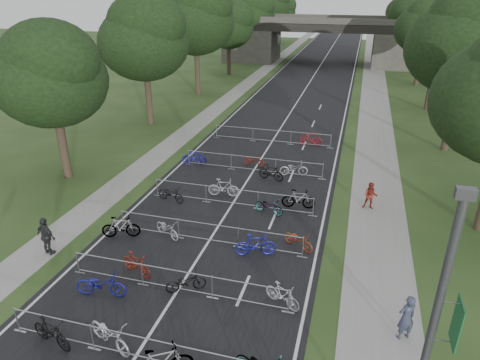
# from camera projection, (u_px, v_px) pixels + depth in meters

# --- Properties ---
(road) EXTENTS (11.00, 140.00, 0.01)m
(road) POSITION_uv_depth(u_px,v_px,m) (310.00, 82.00, 54.99)
(road) COLOR black
(road) RESTS_ON ground
(sidewalk_right) EXTENTS (3.00, 140.00, 0.01)m
(sidewalk_right) POSITION_uv_depth(u_px,v_px,m) (374.00, 86.00, 53.02)
(sidewalk_right) COLOR gray
(sidewalk_right) RESTS_ON ground
(sidewalk_left) EXTENTS (2.00, 140.00, 0.01)m
(sidewalk_left) POSITION_uv_depth(u_px,v_px,m) (253.00, 79.00, 56.83)
(sidewalk_left) COLOR gray
(sidewalk_left) RESTS_ON ground
(lane_markings) EXTENTS (0.12, 140.00, 0.00)m
(lane_markings) POSITION_uv_depth(u_px,v_px,m) (310.00, 82.00, 54.99)
(lane_markings) COLOR silver
(lane_markings) RESTS_ON ground
(overpass_bridge) EXTENTS (31.00, 8.00, 7.05)m
(overpass_bridge) POSITION_uv_depth(u_px,v_px,m) (323.00, 40.00, 66.64)
(overpass_bridge) COLOR #403F39
(overpass_bridge) RESTS_ON ground
(lamppost) EXTENTS (0.61, 0.65, 8.21)m
(lamppost) POSITION_uv_depth(u_px,v_px,m) (428.00, 353.00, 9.15)
(lamppost) COLOR #4C4C51
(lamppost) RESTS_ON ground
(tree_left_0) EXTENTS (6.72, 6.72, 10.25)m
(tree_left_0) POSITION_uv_depth(u_px,v_px,m) (51.00, 77.00, 25.26)
(tree_left_0) COLOR #33261C
(tree_left_0) RESTS_ON ground
(tree_left_1) EXTENTS (7.56, 7.56, 11.53)m
(tree_left_1) POSITION_uv_depth(u_px,v_px,m) (144.00, 40.00, 35.43)
(tree_left_1) COLOR #33261C
(tree_left_1) RESTS_ON ground
(tree_right_1) EXTENTS (8.18, 8.18, 12.47)m
(tree_right_1) POSITION_uv_depth(u_px,v_px,m) (469.00, 42.00, 29.16)
(tree_right_1) COLOR #33261C
(tree_right_1) RESTS_ON ground
(tree_left_2) EXTENTS (8.40, 8.40, 12.81)m
(tree_left_2) POSITION_uv_depth(u_px,v_px,m) (196.00, 19.00, 45.59)
(tree_left_2) COLOR #33261C
(tree_left_2) RESTS_ON ground
(tree_right_2) EXTENTS (6.16, 6.16, 9.39)m
(tree_right_2) POSITION_uv_depth(u_px,v_px,m) (439.00, 48.00, 40.47)
(tree_right_2) COLOR #33261C
(tree_right_2) RESTS_ON ground
(tree_left_3) EXTENTS (6.72, 6.72, 10.25)m
(tree_left_3) POSITION_uv_depth(u_px,v_px,m) (229.00, 25.00, 56.77)
(tree_left_3) COLOR #33261C
(tree_left_3) RESTS_ON ground
(tree_right_3) EXTENTS (7.17, 7.17, 10.93)m
(tree_right_3) POSITION_uv_depth(u_px,v_px,m) (427.00, 27.00, 50.57)
(tree_right_3) COLOR #33261C
(tree_right_3) RESTS_ON ground
(tree_left_4) EXTENTS (7.56, 7.56, 11.53)m
(tree_left_4) POSITION_uv_depth(u_px,v_px,m) (251.00, 14.00, 66.93)
(tree_left_4) COLOR #33261C
(tree_left_4) RESTS_ON ground
(tree_right_4) EXTENTS (8.18, 8.18, 12.47)m
(tree_right_4) POSITION_uv_depth(u_px,v_px,m) (418.00, 12.00, 60.66)
(tree_right_4) COLOR #33261C
(tree_right_4) RESTS_ON ground
(tree_left_5) EXTENTS (8.40, 8.40, 12.81)m
(tree_left_5) POSITION_uv_depth(u_px,v_px,m) (268.00, 5.00, 77.09)
(tree_left_5) COLOR #33261C
(tree_left_5) RESTS_ON ground
(tree_right_5) EXTENTS (6.16, 6.16, 9.39)m
(tree_right_5) POSITION_uv_depth(u_px,v_px,m) (410.00, 20.00, 71.98)
(tree_right_5) COLOR #33261C
(tree_right_5) RESTS_ON ground
(tree_left_6) EXTENTS (6.72, 6.72, 10.25)m
(tree_left_6) POSITION_uv_depth(u_px,v_px,m) (280.00, 11.00, 88.27)
(tree_left_6) COLOR #33261C
(tree_left_6) RESTS_ON ground
(tree_right_6) EXTENTS (7.17, 7.17, 10.93)m
(tree_right_6) POSITION_uv_depth(u_px,v_px,m) (406.00, 10.00, 82.07)
(tree_right_6) COLOR #33261C
(tree_right_6) RESTS_ON ground
(barrier_row_1) EXTENTS (9.70, 0.08, 1.10)m
(barrier_row_1) POSITION_uv_depth(u_px,v_px,m) (133.00, 347.00, 14.16)
(barrier_row_1) COLOR #A3A5AB
(barrier_row_1) RESTS_ON ground
(barrier_row_2) EXTENTS (9.70, 0.08, 1.10)m
(barrier_row_2) POSITION_uv_depth(u_px,v_px,m) (176.00, 281.00, 17.31)
(barrier_row_2) COLOR #A3A5AB
(barrier_row_2) RESTS_ON ground
(barrier_row_3) EXTENTS (9.70, 0.08, 1.10)m
(barrier_row_3) POSITION_uv_depth(u_px,v_px,m) (208.00, 233.00, 20.63)
(barrier_row_3) COLOR #A3A5AB
(barrier_row_3) RESTS_ON ground
(barrier_row_4) EXTENTS (9.70, 0.08, 1.10)m
(barrier_row_4) POSITION_uv_depth(u_px,v_px,m) (232.00, 197.00, 24.13)
(barrier_row_4) COLOR #A3A5AB
(barrier_row_4) RESTS_ON ground
(barrier_row_5) EXTENTS (9.70, 0.08, 1.10)m
(barrier_row_5) POSITION_uv_depth(u_px,v_px,m) (253.00, 164.00, 28.51)
(barrier_row_5) COLOR #A3A5AB
(barrier_row_5) RESTS_ON ground
(barrier_row_6) EXTENTS (9.70, 0.08, 1.10)m
(barrier_row_6) POSITION_uv_depth(u_px,v_px,m) (272.00, 136.00, 33.76)
(barrier_row_6) COLOR #A3A5AB
(barrier_row_6) RESTS_ON ground
(bike_4) EXTENTS (1.94, 0.97, 1.12)m
(bike_4) POSITION_uv_depth(u_px,v_px,m) (51.00, 333.00, 14.70)
(bike_4) COLOR black
(bike_4) RESTS_ON ground
(bike_5) EXTENTS (2.21, 1.47, 1.10)m
(bike_5) POSITION_uv_depth(u_px,v_px,m) (110.00, 334.00, 14.65)
(bike_5) COLOR #B8BAC1
(bike_5) RESTS_ON ground
(bike_8) EXTENTS (2.18, 1.04, 1.10)m
(bike_8) POSITION_uv_depth(u_px,v_px,m) (101.00, 284.00, 17.08)
(bike_8) COLOR navy
(bike_8) RESTS_ON ground
(bike_9) EXTENTS (1.81, 1.09, 1.05)m
(bike_9) POSITION_uv_depth(u_px,v_px,m) (136.00, 264.00, 18.36)
(bike_9) COLOR maroon
(bike_9) RESTS_ON ground
(bike_10) EXTENTS (1.73, 1.33, 0.87)m
(bike_10) POSITION_uv_depth(u_px,v_px,m) (186.00, 282.00, 17.39)
(bike_10) COLOR black
(bike_10) RESTS_ON ground
(bike_11) EXTENTS (1.68, 1.16, 0.99)m
(bike_11) POSITION_uv_depth(u_px,v_px,m) (282.00, 295.00, 16.58)
(bike_11) COLOR #B9BAC2
(bike_11) RESTS_ON ground
(bike_12) EXTENTS (1.97, 1.11, 1.14)m
(bike_12) POSITION_uv_depth(u_px,v_px,m) (121.00, 227.00, 21.07)
(bike_12) COLOR #A3A5AB
(bike_12) RESTS_ON ground
(bike_13) EXTENTS (1.81, 1.37, 0.91)m
(bike_13) POSITION_uv_depth(u_px,v_px,m) (167.00, 228.00, 21.18)
(bike_13) COLOR #A5A5AD
(bike_13) RESTS_ON ground
(bike_14) EXTENTS (2.00, 1.13, 1.16)m
(bike_14) POSITION_uv_depth(u_px,v_px,m) (256.00, 245.00, 19.63)
(bike_14) COLOR #1B1E96
(bike_14) RESTS_ON ground
(bike_15) EXTENTS (1.75, 1.35, 0.88)m
(bike_15) POSITION_uv_depth(u_px,v_px,m) (299.00, 240.00, 20.26)
(bike_15) COLOR #9C3416
(bike_15) RESTS_ON ground
(bike_16) EXTENTS (1.88, 1.06, 0.94)m
(bike_16) POSITION_uv_depth(u_px,v_px,m) (171.00, 194.00, 24.66)
(bike_16) COLOR black
(bike_16) RESTS_ON ground
(bike_17) EXTENTS (1.91, 0.76, 1.12)m
(bike_17) POSITION_uv_depth(u_px,v_px,m) (223.00, 188.00, 25.19)
(bike_17) COLOR #9A99A0
(bike_17) RESTS_ON ground
(bike_18) EXTENTS (1.79, 1.01, 0.89)m
(bike_18) POSITION_uv_depth(u_px,v_px,m) (269.00, 206.00, 23.32)
(bike_18) COLOR #A3A5AB
(bike_18) RESTS_ON ground
(bike_19) EXTENTS (1.92, 0.77, 1.12)m
(bike_19) POSITION_uv_depth(u_px,v_px,m) (299.00, 199.00, 23.84)
(bike_19) COLOR #A3A5AB
(bike_19) RESTS_ON ground
(bike_20) EXTENTS (1.80, 0.67, 1.06)m
(bike_20) POSITION_uv_depth(u_px,v_px,m) (194.00, 158.00, 29.66)
(bike_20) COLOR #1E1C9B
(bike_20) RESTS_ON ground
(bike_21) EXTENTS (1.78, 0.96, 0.89)m
(bike_21) POSITION_uv_depth(u_px,v_px,m) (254.00, 160.00, 29.40)
(bike_21) COLOR maroon
(bike_21) RESTS_ON ground
(bike_22) EXTENTS (1.80, 0.91, 1.04)m
(bike_22) POSITION_uv_depth(u_px,v_px,m) (271.00, 173.00, 27.30)
(bike_22) COLOR black
(bike_22) RESTS_ON ground
(bike_23) EXTENTS (1.95, 1.08, 0.97)m
(bike_23) POSITION_uv_depth(u_px,v_px,m) (294.00, 169.00, 27.99)
(bike_23) COLOR #98989F
(bike_23) RESTS_ON ground
(bike_27) EXTENTS (1.80, 0.57, 1.07)m
(bike_27) POSITION_uv_depth(u_px,v_px,m) (311.00, 139.00, 33.20)
(bike_27) COLOR maroon
(bike_27) RESTS_ON ground
(pedestrian_a) EXTENTS (0.79, 0.71, 1.83)m
(pedestrian_a) POSITION_uv_depth(u_px,v_px,m) (406.00, 318.00, 14.87)
(pedestrian_a) COLOR #35394F
(pedestrian_a) RESTS_ON ground
(pedestrian_b) EXTENTS (0.79, 0.64, 1.57)m
(pedestrian_b) POSITION_uv_depth(u_px,v_px,m) (371.00, 196.00, 23.69)
(pedestrian_b) COLOR maroon
(pedestrian_b) RESTS_ON ground
(pedestrian_c) EXTENTS (1.18, 0.69, 1.89)m
(pedestrian_c) POSITION_uv_depth(u_px,v_px,m) (46.00, 237.00, 19.59)
(pedestrian_c) COLOR #262628
(pedestrian_c) RESTS_ON ground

